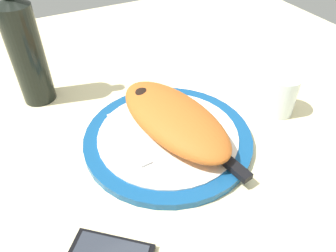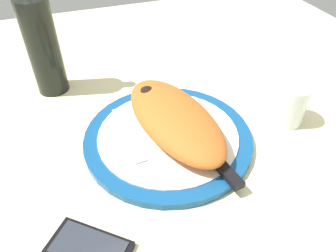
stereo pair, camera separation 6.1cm
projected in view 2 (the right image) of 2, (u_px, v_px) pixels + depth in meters
ground_plane at (168, 146)px, 64.69cm from camera, size 150.00×150.00×3.00cm
plate at (168, 137)px, 63.15cm from camera, size 32.93×32.93×1.80cm
calzone at (174, 118)px, 61.64cm from camera, size 30.47×17.78×5.71cm
fork at (129, 139)px, 61.09cm from camera, size 16.59×2.92×0.40cm
knife at (211, 155)px, 57.52cm from camera, size 24.53×5.72×1.20cm
smartphone at (89, 248)px, 45.81cm from camera, size 12.32×12.96×1.16cm
water_glass at (290, 106)px, 65.91cm from camera, size 6.57×6.57×8.73cm
wine_bottle at (42, 42)px, 69.48cm from camera, size 7.08×7.08×30.08cm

